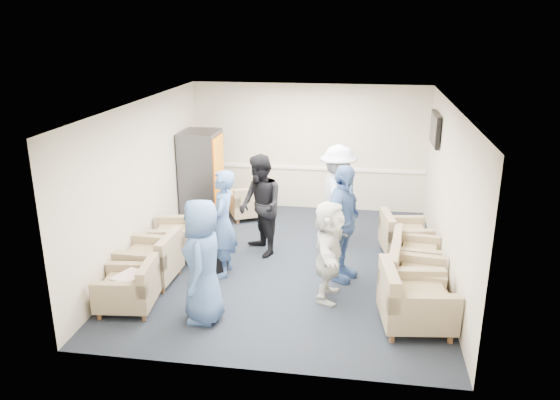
% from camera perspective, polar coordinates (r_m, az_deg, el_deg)
% --- Properties ---
extents(floor, '(6.00, 6.00, 0.00)m').
position_cam_1_polar(floor, '(9.33, 0.93, -6.68)').
color(floor, black).
rests_on(floor, ground).
extents(ceiling, '(6.00, 6.00, 0.00)m').
position_cam_1_polar(ceiling, '(8.55, 1.03, 9.95)').
color(ceiling, white).
rests_on(ceiling, back_wall).
extents(back_wall, '(5.00, 0.02, 2.70)m').
position_cam_1_polar(back_wall, '(11.73, 3.01, 5.50)').
color(back_wall, beige).
rests_on(back_wall, floor).
extents(front_wall, '(5.00, 0.02, 2.70)m').
position_cam_1_polar(front_wall, '(6.08, -2.95, -6.91)').
color(front_wall, beige).
rests_on(front_wall, floor).
extents(left_wall, '(0.02, 6.00, 2.70)m').
position_cam_1_polar(left_wall, '(9.51, -14.13, 1.91)').
color(left_wall, beige).
rests_on(left_wall, floor).
extents(right_wall, '(0.02, 6.00, 2.70)m').
position_cam_1_polar(right_wall, '(8.88, 17.17, 0.49)').
color(right_wall, beige).
rests_on(right_wall, floor).
extents(chair_rail, '(4.98, 0.04, 0.06)m').
position_cam_1_polar(chair_rail, '(11.82, 2.96, 3.35)').
color(chair_rail, white).
rests_on(chair_rail, back_wall).
extents(tv, '(0.10, 1.00, 0.58)m').
position_cam_1_polar(tv, '(10.44, 15.89, 7.14)').
color(tv, black).
rests_on(tv, right_wall).
extents(armchair_left_near, '(0.85, 0.85, 0.62)m').
position_cam_1_polar(armchair_left_near, '(8.12, -15.32, -8.99)').
color(armchair_left_near, '#887658').
rests_on(armchair_left_near, floor).
extents(armchair_left_mid, '(0.88, 0.88, 0.68)m').
position_cam_1_polar(armchair_left_mid, '(8.83, -13.17, -6.27)').
color(armchair_left_mid, '#887658').
rests_on(armchair_left_mid, floor).
extents(armchair_left_far, '(0.98, 0.98, 0.68)m').
position_cam_1_polar(armchair_left_far, '(9.64, -10.32, -3.96)').
color(armchair_left_far, '#887658').
rests_on(armchair_left_far, floor).
extents(armchair_right_near, '(1.03, 1.03, 0.74)m').
position_cam_1_polar(armchair_right_near, '(7.59, 13.60, -10.35)').
color(armchair_right_near, '#887658').
rests_on(armchair_right_near, floor).
extents(armchair_right_midnear, '(0.91, 0.91, 0.65)m').
position_cam_1_polar(armchair_right_midnear, '(8.27, 13.68, -8.17)').
color(armchair_right_midnear, '#887658').
rests_on(armchair_right_midnear, floor).
extents(armchair_right_midfar, '(0.83, 0.83, 0.61)m').
position_cam_1_polar(armchair_right_midfar, '(9.14, 13.70, -5.71)').
color(armchair_right_midfar, '#887658').
rests_on(armchair_right_midfar, floor).
extents(armchair_right_far, '(0.93, 0.93, 0.64)m').
position_cam_1_polar(armchair_right_far, '(9.82, 12.66, -3.81)').
color(armchair_right_far, '#887658').
rests_on(armchair_right_far, floor).
extents(armchair_corner, '(1.03, 1.03, 0.61)m').
position_cam_1_polar(armchair_corner, '(11.35, -3.22, -0.41)').
color(armchair_corner, '#887658').
rests_on(armchair_corner, floor).
extents(vending_machine, '(0.74, 0.87, 1.83)m').
position_cam_1_polar(vending_machine, '(11.31, -8.17, 2.59)').
color(vending_machine, '#45454C').
rests_on(vending_machine, floor).
extents(backpack, '(0.30, 0.21, 0.50)m').
position_cam_1_polar(backpack, '(9.01, -6.52, -5.95)').
color(backpack, black).
rests_on(backpack, floor).
extents(pillow, '(0.46, 0.52, 0.13)m').
position_cam_1_polar(pillow, '(8.04, -15.46, -7.97)').
color(pillow, beige).
rests_on(pillow, armchair_left_near).
extents(person_front_left, '(0.66, 0.91, 1.74)m').
position_cam_1_polar(person_front_left, '(7.42, -8.10, -6.36)').
color(person_front_left, '#3F5E98').
rests_on(person_front_left, floor).
extents(person_mid_left, '(0.46, 0.66, 1.74)m').
position_cam_1_polar(person_mid_left, '(8.69, -5.98, -2.49)').
color(person_mid_left, '#3F5E98').
rests_on(person_mid_left, floor).
extents(person_back_left, '(1.04, 1.10, 1.78)m').
position_cam_1_polar(person_back_left, '(9.42, -2.06, -0.61)').
color(person_back_left, black).
rests_on(person_back_left, floor).
extents(person_back_right, '(0.89, 1.29, 1.84)m').
position_cam_1_polar(person_back_right, '(9.93, 6.04, 0.49)').
color(person_back_right, white).
rests_on(person_back_right, floor).
extents(person_mid_right, '(0.85, 1.19, 1.87)m').
position_cam_1_polar(person_mid_right, '(8.52, 6.50, -2.48)').
color(person_mid_right, '#3F5E98').
rests_on(person_mid_right, floor).
extents(person_front_right, '(0.53, 1.43, 1.52)m').
position_cam_1_polar(person_front_right, '(7.97, 5.13, -5.31)').
color(person_front_right, silver).
rests_on(person_front_right, floor).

